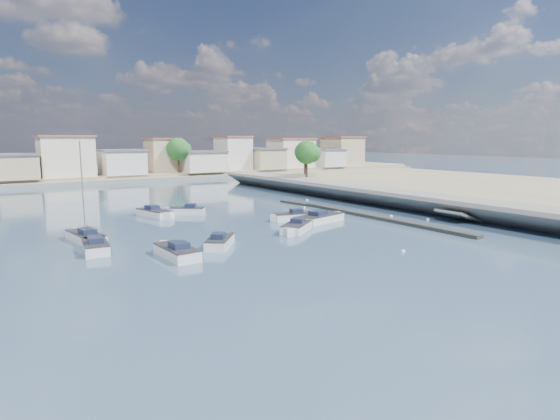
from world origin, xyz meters
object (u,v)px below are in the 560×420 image
(motorboat_b, at_px, (220,242))
(motorboat_c, at_px, (291,217))
(sailboat, at_px, (85,237))
(motorboat_a, at_px, (175,252))
(motorboat_f, at_px, (185,211))
(motorboat_d, at_px, (296,228))
(motorboat_h, at_px, (323,218))
(motorboat_e, at_px, (95,246))
(motorboat_g, at_px, (156,214))

(motorboat_b, height_order, motorboat_c, same)
(sailboat, bearing_deg, motorboat_b, -42.05)
(motorboat_a, distance_m, motorboat_f, 20.95)
(motorboat_f, bearing_deg, motorboat_c, -52.69)
(motorboat_b, height_order, motorboat_d, same)
(motorboat_c, xyz_separation_m, motorboat_h, (2.59, -2.42, -0.00))
(motorboat_a, distance_m, motorboat_d, 13.60)
(motorboat_e, distance_m, motorboat_h, 23.99)
(motorboat_f, bearing_deg, motorboat_d, -73.46)
(motorboat_b, distance_m, motorboat_h, 15.51)
(motorboat_b, xyz_separation_m, motorboat_e, (-9.23, 4.03, 0.00))
(motorboat_d, distance_m, motorboat_f, 17.03)
(motorboat_a, relative_size, sailboat, 0.62)
(motorboat_b, relative_size, motorboat_h, 0.67)
(motorboat_f, height_order, motorboat_g, same)
(motorboat_b, height_order, motorboat_g, same)
(motorboat_g, height_order, motorboat_h, same)
(motorboat_g, bearing_deg, motorboat_f, 1.15)
(motorboat_h, bearing_deg, motorboat_f, 129.32)
(motorboat_g, bearing_deg, motorboat_b, -91.26)
(motorboat_b, bearing_deg, motorboat_g, 88.74)
(motorboat_f, height_order, motorboat_h, same)
(motorboat_c, relative_size, motorboat_f, 1.12)
(motorboat_c, relative_size, motorboat_e, 0.94)
(motorboat_d, height_order, motorboat_g, same)
(motorboat_a, bearing_deg, motorboat_f, 66.20)
(motorboat_b, relative_size, motorboat_f, 1.00)
(motorboat_c, distance_m, motorboat_d, 6.53)
(motorboat_a, bearing_deg, motorboat_h, 17.52)
(motorboat_f, xyz_separation_m, motorboat_g, (-3.62, -0.07, 0.00))
(motorboat_e, bearing_deg, motorboat_f, 46.36)
(motorboat_a, xyz_separation_m, motorboat_c, (16.59, 8.48, 0.00))
(motorboat_e, height_order, sailboat, sailboat)
(motorboat_h, bearing_deg, motorboat_g, 137.76)
(motorboat_e, bearing_deg, sailboat, 89.85)
(motorboat_e, height_order, motorboat_f, same)
(motorboat_a, distance_m, motorboat_g, 19.70)
(motorboat_a, bearing_deg, motorboat_d, 12.06)
(motorboat_d, xyz_separation_m, motorboat_g, (-8.47, 16.25, 0.00))
(motorboat_h, height_order, sailboat, sailboat)
(motorboat_e, relative_size, motorboat_h, 0.80)
(motorboat_a, height_order, motorboat_f, same)
(motorboat_f, distance_m, sailboat, 16.35)
(motorboat_d, relative_size, motorboat_g, 0.85)
(motorboat_b, xyz_separation_m, motorboat_g, (0.39, 17.84, 0.00))
(motorboat_e, xyz_separation_m, motorboat_f, (13.24, 13.88, -0.00))
(motorboat_f, bearing_deg, sailboat, -144.02)
(motorboat_c, xyz_separation_m, motorboat_g, (-11.76, 10.61, 0.00))
(motorboat_b, xyz_separation_m, motorboat_c, (12.15, 7.23, 0.00))
(motorboat_f, bearing_deg, motorboat_g, -178.85)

